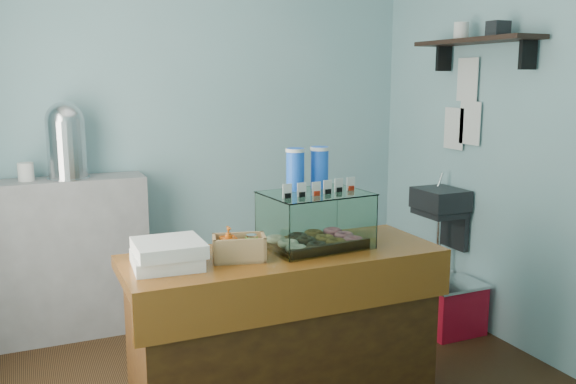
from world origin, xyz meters
name	(u,v)px	position (x,y,z in m)	size (l,w,h in m)	color
room_shell	(268,89)	(0.03, 0.01, 1.71)	(3.54, 3.04, 2.82)	#7CAEB5
counter	(284,335)	(0.00, -0.25, 0.46)	(1.60, 0.60, 0.90)	#43280D
back_shelf	(72,258)	(-0.90, 1.32, 0.55)	(1.00, 0.32, 1.10)	#949497
display_case	(313,213)	(0.20, -0.18, 1.07)	(0.55, 0.42, 0.50)	#331A0F
condiment_crate	(238,248)	(-0.25, -0.28, 0.96)	(0.28, 0.21, 0.17)	tan
pastry_boxes	(168,254)	(-0.58, -0.25, 0.96)	(0.33, 0.33, 0.12)	silver
coffee_urn	(66,139)	(-0.89, 1.31, 1.37)	(0.28, 0.28, 0.51)	silver
red_cooler	(452,308)	(1.51, 0.27, 0.18)	(0.41, 0.32, 0.36)	red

